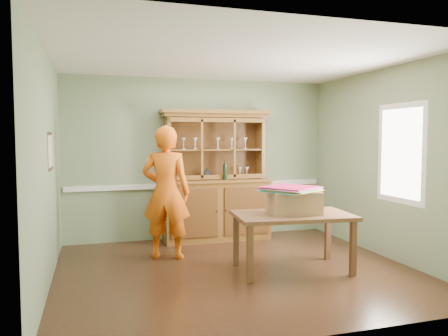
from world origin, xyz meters
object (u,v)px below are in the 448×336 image
object	(u,v)px
dining_table	(292,220)
china_hutch	(216,194)
person	(166,192)
cardboard_box	(293,202)

from	to	relation	value
dining_table	china_hutch	bearing A→B (deg)	108.89
person	dining_table	bearing A→B (deg)	165.86
china_hutch	person	distance (m)	1.35
cardboard_box	person	bearing A→B (deg)	145.18
china_hutch	cardboard_box	world-z (taller)	china_hutch
china_hutch	dining_table	xyz separation A→B (m)	(0.47, -1.95, -0.11)
china_hutch	person	xyz separation A→B (m)	(-0.99, -0.91, 0.18)
dining_table	person	distance (m)	1.82
dining_table	person	size ratio (longest dim) A/B	0.83
cardboard_box	person	xyz separation A→B (m)	(-1.48, 1.03, 0.06)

